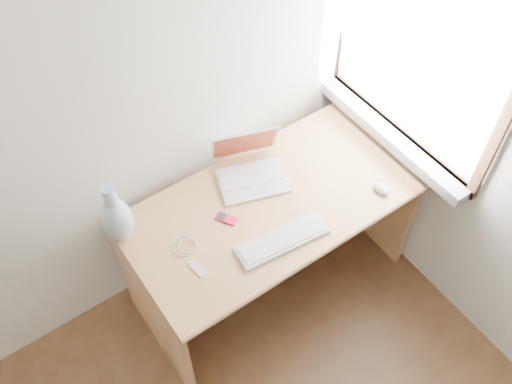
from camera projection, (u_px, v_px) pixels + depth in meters
window at (415, 50)px, 2.36m from camera, size 0.11×0.99×1.10m
desk at (261, 216)px, 2.78m from camera, size 1.35×0.68×0.71m
laptop at (248, 169)px, 2.63m from camera, size 0.37×0.35×0.21m
external_keyboard at (283, 240)px, 2.43m from camera, size 0.43×0.17×0.02m
mouse at (381, 189)px, 2.60m from camera, size 0.06×0.09×0.03m
ipod at (226, 219)px, 2.51m from camera, size 0.09×0.11×0.01m
cable_coil at (185, 246)px, 2.42m from camera, size 0.14×0.14×0.01m
remote at (197, 268)px, 2.36m from camera, size 0.05×0.09×0.01m
vase at (117, 218)px, 2.35m from camera, size 0.13×0.13×0.33m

